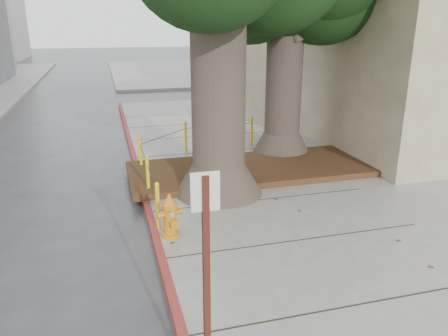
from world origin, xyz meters
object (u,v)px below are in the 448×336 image
Objects in this scene: fire_hydrant at (170,216)px; car_red at (326,77)px; signpost at (207,287)px; car_silver at (231,78)px.

fire_hydrant is 0.23× the size of car_red.
signpost is at bearing 157.43° from car_red.
signpost is at bearing -107.42° from fire_hydrant.
fire_hydrant is 20.28m from car_silver.
signpost reaches higher than fire_hydrant.
signpost is 0.72× the size of car_red.
signpost is at bearing 168.03° from car_silver.
car_red is (13.24, 22.57, -1.03)m from signpost.
fire_hydrant is 22.73m from car_red.
car_red is (6.24, -0.48, -0.06)m from car_silver.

